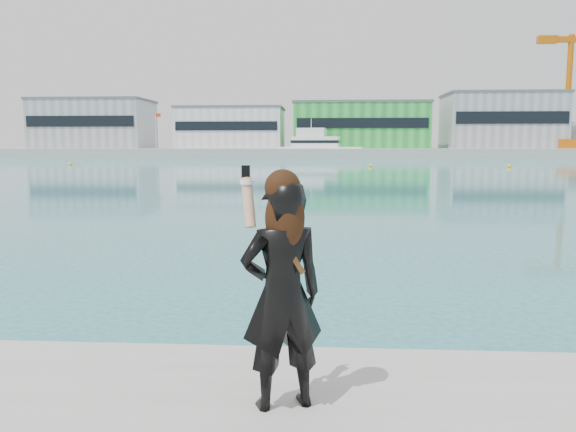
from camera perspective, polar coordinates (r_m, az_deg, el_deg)
name	(u,v)px	position (r m, az deg, el deg)	size (l,w,h in m)	color
far_quay	(325,152)	(134.20, 3.78, 6.46)	(320.00, 40.00, 2.00)	#9E9E99
warehouse_grey_left	(94,124)	(143.06, -19.09, 8.84)	(26.52, 16.36, 11.50)	gray
warehouse_white	(231,128)	(133.97, -5.77, 8.90)	(24.48, 15.35, 9.50)	silver
warehouse_green	(360,125)	(132.52, 7.31, 9.12)	(30.60, 16.36, 10.50)	green
warehouse_grey_right	(501,121)	(138.34, 20.83, 9.04)	(25.50, 15.35, 12.50)	gray
dock_crane	(574,87)	(137.69, 27.07, 11.58)	(23.00, 4.00, 24.00)	orange
flagpole_left	(156,128)	(130.72, -13.24, 8.69)	(1.28, 0.16, 8.00)	silver
flagpole_right	(427,128)	(127.26, 13.93, 8.72)	(1.28, 0.16, 8.00)	silver
motor_yacht	(318,147)	(119.23, 3.07, 7.01)	(18.25, 7.53, 8.26)	white
buoy_near	(370,167)	(72.27, 8.37, 4.97)	(0.50, 0.50, 0.50)	yellow
buoy_far	(71,165)	(82.89, -21.21, 4.84)	(0.50, 0.50, 0.50)	yellow
buoy_extra	(509,167)	(74.82, 21.55, 4.62)	(0.50, 0.50, 0.50)	yellow
woman	(282,288)	(4.09, -0.62, -7.30)	(0.72, 0.60, 1.78)	black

